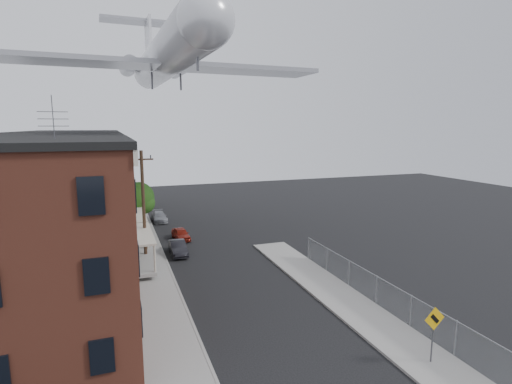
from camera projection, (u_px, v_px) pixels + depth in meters
ground at (312, 377)px, 17.48m from camera, size 120.00×120.00×0.00m
sidewalk_left at (142, 241)px, 37.91m from camera, size 3.00×62.00×0.12m
sidewalk_right at (346, 301)px, 24.88m from camera, size 3.00×26.00×0.12m
curb_left at (158, 240)px, 38.39m from camera, size 0.15×62.00×0.14m
curb_right at (325, 304)px, 24.39m from camera, size 0.15×26.00×0.14m
corner_building at (23, 246)px, 19.13m from camera, size 10.31×12.30×12.15m
row_house_a at (51, 209)px, 27.96m from camera, size 11.98×7.00×10.30m
row_house_b at (62, 193)px, 34.46m from camera, size 11.98×7.00×10.30m
row_house_c at (70, 183)px, 40.96m from camera, size 11.98×7.00×10.30m
row_house_d at (76, 175)px, 47.45m from camera, size 11.98×7.00×10.30m
row_house_e at (80, 169)px, 53.95m from camera, size 11.98×7.00×10.30m
chainlink_fence at (376, 290)px, 24.30m from camera, size 0.06×18.06×1.90m
warning_sign at (434, 326)px, 18.09m from camera, size 1.10×0.11×2.80m
utility_pole at (144, 205)px, 31.55m from camera, size 1.80×0.26×9.00m
street_tree at (140, 199)px, 41.07m from camera, size 3.22×3.20×5.20m
car_near at (181, 234)px, 38.53m from camera, size 1.59×3.40×1.12m
car_mid at (178, 248)px, 34.02m from camera, size 1.27×3.62×1.19m
car_far at (159, 217)px, 45.92m from camera, size 1.64×3.84×1.10m
airplane at (166, 57)px, 36.96m from camera, size 27.08×30.92×8.98m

